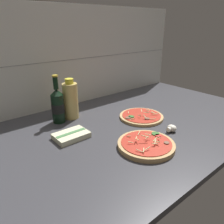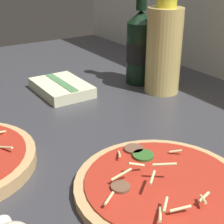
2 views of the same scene
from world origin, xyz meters
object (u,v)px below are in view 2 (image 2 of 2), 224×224
beer_bottle (140,46)px  dish_towel (61,88)px  oil_bottle (164,49)px  pizza_far (161,186)px

beer_bottle → dish_towel: size_ratio=1.66×
beer_bottle → oil_bottle: bearing=4.9°
oil_bottle → pizza_far: bearing=-40.3°
oil_bottle → dish_towel: oil_bottle is taller
pizza_far → beer_bottle: bearing=147.0°
beer_bottle → dish_towel: bearing=-101.5°
dish_towel → pizza_far: bearing=-6.2°
pizza_far → beer_bottle: (-36.33, 23.57, 8.22)cm
beer_bottle → oil_bottle: beer_bottle is taller
beer_bottle → oil_bottle: size_ratio=1.14×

